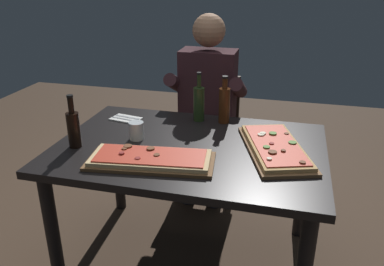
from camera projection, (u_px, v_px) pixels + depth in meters
The scene contains 11 objects.
ground_plane at pixel (190, 257), 2.37m from camera, with size 6.40×6.40×0.00m, color #4C3828.
dining_table at pixel (190, 161), 2.12m from camera, with size 1.40×0.96×0.74m.
pizza_rectangular_front at pixel (151, 159), 1.89m from camera, with size 0.63×0.33×0.05m.
pizza_rectangular_left at pixel (275, 147), 2.01m from camera, with size 0.44×0.64×0.05m.
wine_bottle_dark at pixel (199, 103), 2.38m from camera, with size 0.07×0.07×0.30m.
oil_bottle_amber at pixel (224, 104), 2.35m from camera, with size 0.07×0.07×0.29m.
vinegar_bottle_green at pixel (74, 128), 2.03m from camera, with size 0.07×0.07×0.28m.
tumbler_near_camera at pixel (136, 132), 2.15m from camera, with size 0.08×0.08×0.10m.
napkin_cutlery_set at pixel (126, 119), 2.44m from camera, with size 0.20×0.14×0.01m.
diner_chair at pixel (209, 129), 2.96m from camera, with size 0.44×0.44×0.87m.
seated_diner at pixel (206, 101), 2.76m from camera, with size 0.53×0.41×1.33m.
Camera 1 is at (0.49, -1.83, 1.61)m, focal length 37.06 mm.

